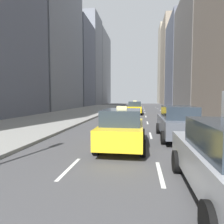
# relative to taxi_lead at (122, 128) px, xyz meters

# --- Properties ---
(sidewalk_left) EXTENTS (8.00, 66.00, 0.15)m
(sidewalk_left) POSITION_rel_taxi_lead_xyz_m (-8.20, 16.11, -0.81)
(sidewalk_left) COLOR gray
(sidewalk_left) RESTS_ON ground
(lane_markings) EXTENTS (5.72, 56.00, 0.01)m
(lane_markings) POSITION_rel_taxi_lead_xyz_m (1.40, 12.11, -0.87)
(lane_markings) COLOR white
(lane_markings) RESTS_ON ground
(building_row_left) EXTENTS (6.00, 88.78, 35.77)m
(building_row_left) POSITION_rel_taxi_lead_xyz_m (-15.20, 30.32, 13.78)
(building_row_left) COLOR #A89E89
(building_row_left) RESTS_ON ground
(building_row_right) EXTENTS (6.00, 90.97, 33.68)m
(building_row_right) POSITION_rel_taxi_lead_xyz_m (10.80, 33.97, 13.60)
(building_row_right) COLOR #4C515B
(building_row_right) RESTS_ON ground
(taxi_lead) EXTENTS (2.02, 4.40, 1.87)m
(taxi_lead) POSITION_rel_taxi_lead_xyz_m (0.00, 0.00, 0.00)
(taxi_lead) COLOR yellow
(taxi_lead) RESTS_ON ground
(taxi_second) EXTENTS (2.02, 4.40, 1.87)m
(taxi_second) POSITION_rel_taxi_lead_xyz_m (0.00, 18.19, 0.00)
(taxi_second) COLOR yellow
(taxi_second) RESTS_ON ground
(sedan_silver_behind) EXTENTS (2.02, 4.70, 1.79)m
(sedan_silver_behind) POSITION_rel_taxi_lead_xyz_m (2.80, 2.32, 0.03)
(sedan_silver_behind) COLOR #565B66
(sedan_silver_behind) RESTS_ON ground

